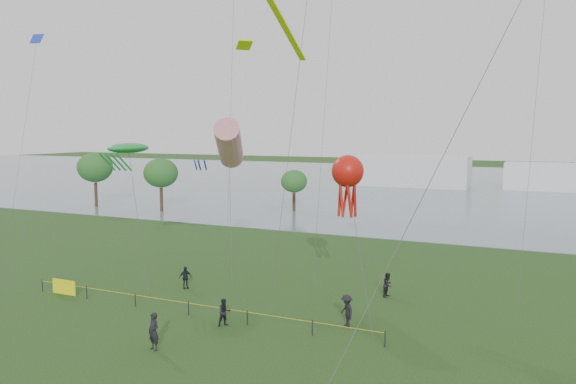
% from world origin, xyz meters
% --- Properties ---
extents(lake, '(400.00, 120.00, 0.08)m').
position_xyz_m(lake, '(0.00, 100.00, 0.02)').
color(lake, slate).
rests_on(lake, ground_plane).
extents(pavilion_left, '(22.00, 8.00, 6.00)m').
position_xyz_m(pavilion_left, '(-12.00, 95.00, 3.00)').
color(pavilion_left, silver).
rests_on(pavilion_left, ground_plane).
extents(pavilion_right, '(18.00, 7.00, 5.00)m').
position_xyz_m(pavilion_right, '(14.00, 98.00, 2.50)').
color(pavilion_right, white).
rests_on(pavilion_right, ground_plane).
extents(trees, '(32.18, 11.98, 7.81)m').
position_xyz_m(trees, '(-37.91, 47.85, 5.24)').
color(trees, '#372619').
rests_on(trees, ground_plane).
extents(fence, '(24.07, 0.07, 1.05)m').
position_xyz_m(fence, '(-13.62, 12.10, 0.55)').
color(fence, black).
rests_on(fence, ground_plane).
extents(spectator_a, '(0.94, 0.96, 1.56)m').
position_xyz_m(spectator_a, '(-4.60, 11.43, 0.78)').
color(spectator_a, black).
rests_on(spectator_a, ground_plane).
extents(spectator_b, '(1.30, 1.31, 1.82)m').
position_xyz_m(spectator_b, '(1.72, 14.22, 0.91)').
color(spectator_b, black).
rests_on(spectator_b, ground_plane).
extents(spectator_c, '(0.83, 0.98, 1.57)m').
position_xyz_m(spectator_c, '(-10.98, 16.78, 0.78)').
color(spectator_c, black).
rests_on(spectator_c, ground_plane).
extents(spectator_f, '(0.81, 0.65, 1.92)m').
position_xyz_m(spectator_f, '(-6.04, 6.92, 0.96)').
color(spectator_f, black).
rests_on(spectator_f, ground_plane).
extents(spectator_g, '(0.76, 0.89, 1.62)m').
position_xyz_m(spectator_g, '(2.42, 20.75, 0.81)').
color(spectator_g, black).
rests_on(spectator_g, ground_plane).
extents(kite_windsock, '(4.98, 6.82, 11.98)m').
position_xyz_m(kite_windsock, '(-10.46, 22.13, 10.00)').
color(kite_windsock, '#3F3F42').
extents(kite_creature, '(7.31, 7.80, 10.04)m').
position_xyz_m(kite_creature, '(-18.49, 20.12, 9.59)').
color(kite_creature, '#3F3F42').
extents(kite_octopus, '(4.54, 6.99, 9.50)m').
position_xyz_m(kite_octopus, '(0.24, 18.58, 8.38)').
color(kite_octopus, '#3F3F42').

